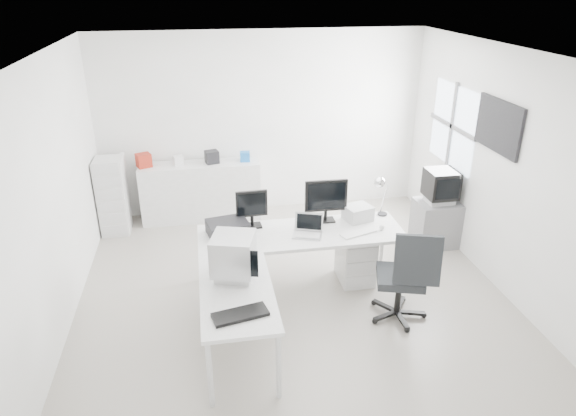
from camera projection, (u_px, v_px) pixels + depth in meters
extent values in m
cube|color=beige|center=(291.00, 289.00, 6.26)|extent=(5.00, 5.00, 0.01)
cube|color=white|center=(291.00, 52.00, 5.11)|extent=(5.00, 5.00, 0.01)
cube|color=white|center=(262.00, 124.00, 7.93)|extent=(5.00, 0.02, 2.80)
cube|color=white|center=(53.00, 198.00, 5.29)|extent=(0.02, 5.00, 2.80)
cube|color=white|center=(498.00, 169.00, 6.08)|extent=(0.02, 5.00, 2.80)
cube|color=white|center=(356.00, 258.00, 6.35)|extent=(0.40, 0.50, 0.60)
cube|color=black|center=(228.00, 228.00, 5.93)|extent=(0.52, 0.44, 0.16)
cube|color=white|center=(359.00, 233.00, 5.97)|extent=(0.46, 0.28, 0.02)
sphere|color=white|center=(382.00, 227.00, 6.06)|extent=(0.06, 0.06, 0.06)
cube|color=silver|center=(358.00, 213.00, 6.29)|extent=(0.38, 0.35, 0.18)
cube|color=black|center=(240.00, 314.00, 4.52)|extent=(0.52, 0.30, 0.03)
cube|color=slate|center=(436.00, 223.00, 7.20)|extent=(0.59, 0.49, 0.65)
cube|color=white|center=(201.00, 191.00, 7.93)|extent=(1.81, 0.45, 0.90)
cube|color=#9F2516|center=(144.00, 160.00, 7.57)|extent=(0.25, 0.24, 0.20)
cube|color=white|center=(178.00, 160.00, 7.67)|extent=(0.17, 0.15, 0.14)
cube|color=black|center=(212.00, 157.00, 7.73)|extent=(0.23, 0.21, 0.19)
cube|color=blue|center=(245.00, 156.00, 7.82)|extent=(0.16, 0.14, 0.15)
cylinder|color=white|center=(123.00, 160.00, 7.56)|extent=(0.07, 0.07, 0.22)
cube|color=white|center=(113.00, 196.00, 7.47)|extent=(0.39, 0.47, 1.13)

